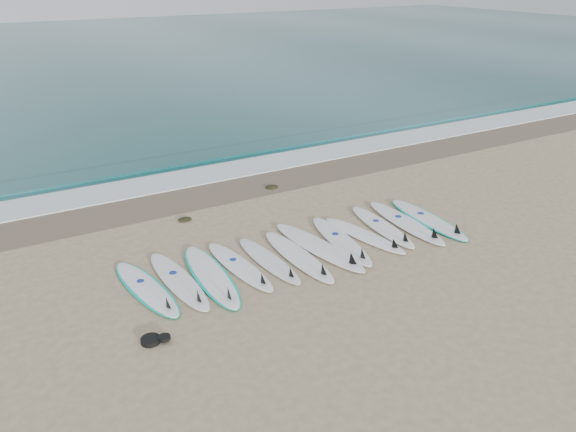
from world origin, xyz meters
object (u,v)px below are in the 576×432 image
surfboard_6 (320,247)px  surfboard_0 (147,289)px  surfboard_11 (429,219)px  leash_coil (154,340)px

surfboard_6 → surfboard_0: bearing=169.1°
surfboard_0 → surfboard_11: bearing=-10.2°
surfboard_11 → surfboard_0: bearing=-179.1°
surfboard_6 → surfboard_11: bearing=-8.2°
surfboard_11 → surfboard_6: bearing=-177.7°
surfboard_6 → leash_coil: bearing=-168.9°
surfboard_0 → surfboard_6: (3.71, -0.24, 0.02)m
surfboard_0 → leash_coil: 1.63m
leash_coil → surfboard_11: bearing=10.3°
surfboard_6 → surfboard_11: 3.04m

